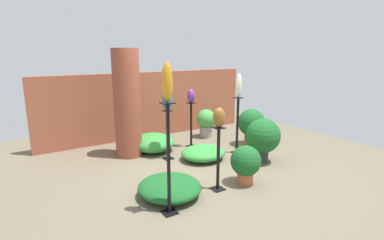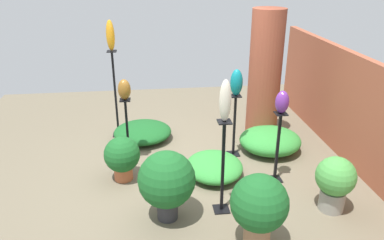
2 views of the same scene
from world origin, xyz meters
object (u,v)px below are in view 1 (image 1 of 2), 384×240
at_px(pedestal_ivory, 237,128).
at_px(pedestal_bronze, 218,162).
at_px(brick_pillar, 127,104).
at_px(potted_plant_mid_left, 206,121).
at_px(art_vase_violet, 191,96).
at_px(art_vase_bronze, 219,118).
at_px(art_vase_amber, 167,82).
at_px(art_vase_ivory, 239,86).
at_px(pedestal_amber, 169,164).
at_px(art_vase_teal, 167,100).
at_px(potted_plant_back_center, 246,162).
at_px(pedestal_teal, 168,137).
at_px(potted_plant_front_left, 251,124).
at_px(pedestal_violet, 191,127).
at_px(potted_plant_near_pillar, 263,137).

distance_m(pedestal_ivory, pedestal_bronze, 1.87).
distance_m(brick_pillar, potted_plant_mid_left, 2.32).
xyz_separation_m(art_vase_violet, art_vase_bronze, (-0.82, -2.11, -0.01)).
height_order(art_vase_amber, art_vase_ivory, art_vase_amber).
height_order(pedestal_amber, art_vase_teal, pedestal_amber).
xyz_separation_m(art_vase_amber, potted_plant_back_center, (1.53, 0.16, -1.43)).
bearing_deg(pedestal_teal, brick_pillar, 133.55).
height_order(pedestal_ivory, potted_plant_front_left, pedestal_ivory).
bearing_deg(pedestal_violet, pedestal_teal, -152.86).
xyz_separation_m(brick_pillar, potted_plant_mid_left, (2.20, 0.28, -0.70)).
relative_size(art_vase_bronze, potted_plant_mid_left, 0.42).
distance_m(pedestal_amber, potted_plant_back_center, 1.58).
height_order(pedestal_ivory, art_vase_violet, art_vase_violet).
bearing_deg(potted_plant_near_pillar, art_vase_teal, 142.49).
distance_m(art_vase_violet, art_vase_ivory, 1.13).
xyz_separation_m(brick_pillar, art_vase_violet, (1.44, -0.21, 0.08)).
height_order(art_vase_amber, art_vase_teal, art_vase_amber).
height_order(potted_plant_near_pillar, potted_plant_back_center, potted_plant_near_pillar).
distance_m(pedestal_amber, art_vase_bronze, 1.13).
relative_size(pedestal_amber, art_vase_amber, 3.06).
distance_m(pedestal_bronze, art_vase_amber, 1.68).
xyz_separation_m(pedestal_bronze, art_vase_ivory, (1.43, 1.21, 1.01)).
bearing_deg(pedestal_amber, art_vase_amber, 90.00).
bearing_deg(pedestal_ivory, potted_plant_front_left, 22.10).
height_order(art_vase_amber, potted_plant_mid_left, art_vase_amber).
xyz_separation_m(pedestal_bronze, potted_plant_back_center, (0.53, -0.06, -0.10)).
bearing_deg(potted_plant_near_pillar, art_vase_amber, -163.41).
bearing_deg(art_vase_bronze, art_vase_ivory, 40.19).
bearing_deg(brick_pillar, art_vase_amber, -98.61).
height_order(pedestal_violet, pedestal_teal, pedestal_violet).
relative_size(pedestal_bronze, art_vase_amber, 2.04).
distance_m(pedestal_amber, art_vase_teal, 2.21).
distance_m(pedestal_violet, art_vase_ivory, 1.49).
distance_m(pedestal_bronze, potted_plant_back_center, 0.54).
height_order(art_vase_ivory, potted_plant_back_center, art_vase_ivory).
distance_m(art_vase_ivory, art_vase_teal, 1.54).
height_order(art_vase_violet, art_vase_bronze, art_vase_violet).
relative_size(pedestal_violet, art_vase_violet, 3.33).
distance_m(pedestal_ivory, potted_plant_front_left, 0.72).
distance_m(pedestal_bronze, potted_plant_front_left, 2.56).
xyz_separation_m(brick_pillar, pedestal_violet, (1.44, -0.21, -0.65)).
bearing_deg(art_vase_ivory, potted_plant_mid_left, 83.91).
xyz_separation_m(art_vase_amber, potted_plant_front_left, (3.09, 1.70, -1.29)).
height_order(potted_plant_front_left, potted_plant_mid_left, potted_plant_front_left).
xyz_separation_m(pedestal_amber, art_vase_bronze, (1.00, 0.23, 0.47)).
bearing_deg(pedestal_ivory, pedestal_teal, 161.71).
bearing_deg(potted_plant_front_left, potted_plant_back_center, -135.40).
relative_size(art_vase_bronze, potted_plant_front_left, 0.36).
distance_m(art_vase_bronze, potted_plant_mid_left, 3.14).
relative_size(art_vase_amber, art_vase_teal, 1.23).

